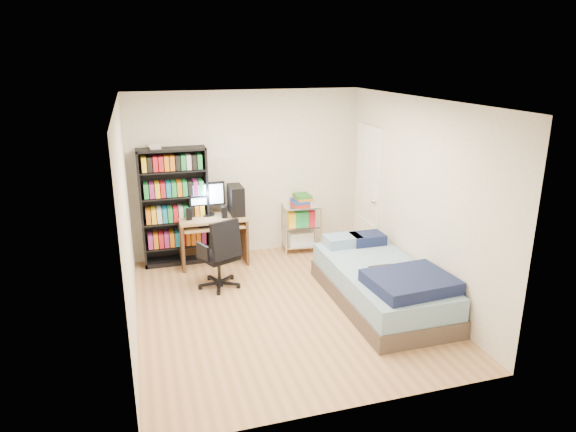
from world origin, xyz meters
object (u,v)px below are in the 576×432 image
object	(u,v)px
media_shelf	(175,205)
office_chair	(221,266)
computer_desk	(218,220)
bed	(382,284)

from	to	relation	value
media_shelf	office_chair	xyz separation A→B (m)	(0.48, -1.05, -0.58)
media_shelf	office_chair	distance (m)	1.29
computer_desk	bed	xyz separation A→B (m)	(1.70, -1.97, -0.39)
office_chair	media_shelf	bearing A→B (deg)	90.82
office_chair	bed	world-z (taller)	office_chair
office_chair	bed	xyz separation A→B (m)	(1.84, -1.05, -0.04)
office_chair	bed	distance (m)	2.12
computer_desk	office_chair	bearing A→B (deg)	-98.35
bed	office_chair	bearing A→B (deg)	150.21
computer_desk	bed	world-z (taller)	computer_desk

